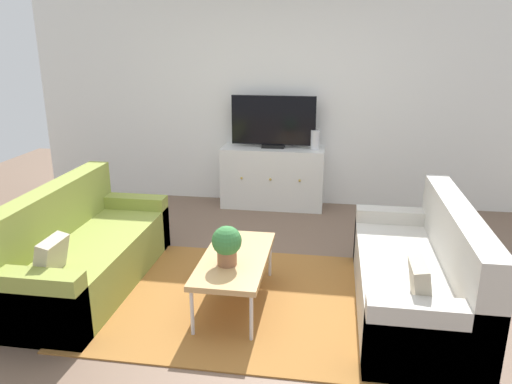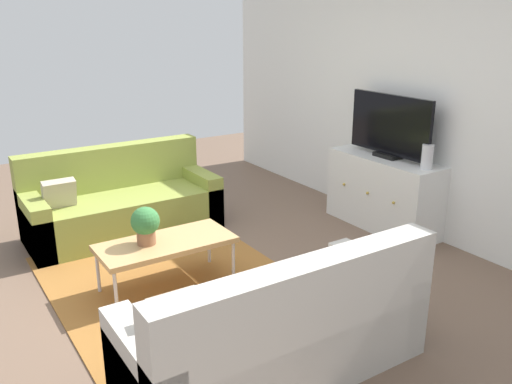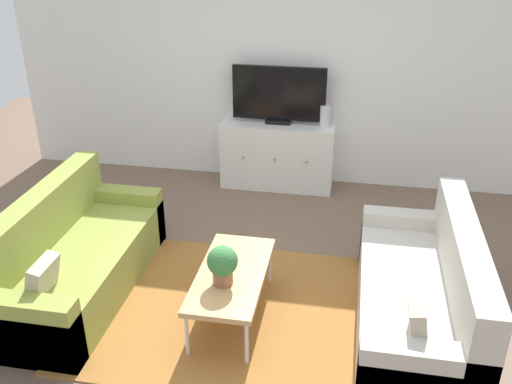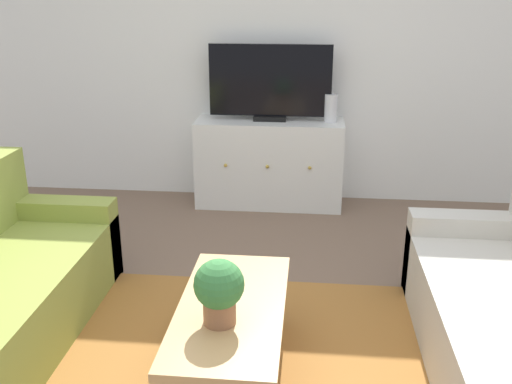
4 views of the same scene
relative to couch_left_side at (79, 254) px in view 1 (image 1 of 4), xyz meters
The scene contains 10 objects.
ground_plane 1.47m from the couch_left_side, ahead, with size 10.00×10.00×0.00m, color brown.
wall_back 3.20m from the couch_left_side, 61.57° to the left, with size 6.40×0.12×2.70m, color white.
area_rug 1.47m from the couch_left_side, ahead, with size 2.50×1.90×0.01m, color #9E662D.
couch_left_side is the anchor object (origin of this frame).
couch_right_side 2.87m from the couch_left_side, ahead, with size 0.81×1.91×0.87m.
coffee_table 1.41m from the couch_left_side, ahead, with size 0.51×1.10×0.42m.
potted_plant 1.43m from the couch_left_side, 10.43° to the right, with size 0.23×0.23×0.31m.
tv_console 2.76m from the couch_left_side, 59.58° to the left, with size 1.28×0.47×0.77m.
flat_screen_tv 2.88m from the couch_left_side, 59.79° to the left, with size 1.04×0.16×0.64m.
glass_vase 3.11m from the couch_left_side, 51.13° to the left, with size 0.11×0.11×0.24m, color silver.
Camera 1 is at (0.70, -3.76, 2.09)m, focal length 34.82 mm.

